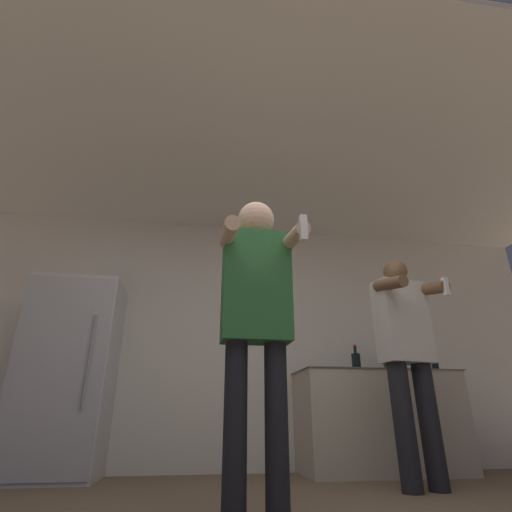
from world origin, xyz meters
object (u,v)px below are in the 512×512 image
Objects in this scene: bottle_tall_gin at (387,360)px; bottle_red_label at (356,361)px; person_woman_foreground at (256,309)px; refrigerator at (67,374)px; person_man_side at (407,351)px; bottle_clear_vodka at (435,362)px.

bottle_red_label is at bearing 180.00° from bottle_tall_gin.
person_woman_foreground is at bearing -133.45° from bottle_tall_gin.
person_man_side is at bearing -19.35° from refrigerator.
bottle_clear_vodka is (0.52, 0.00, -0.01)m from bottle_tall_gin.
refrigerator is 0.98× the size of person_woman_foreground.
bottle_red_label is 2.12m from person_woman_foreground.
person_man_side is (0.04, -0.93, -0.04)m from bottle_red_label.
person_man_side reaches higher than bottle_tall_gin.
refrigerator is 3.56m from bottle_clear_vodka.
bottle_red_label is 0.98× the size of bottle_clear_vodka.
bottle_tall_gin is 0.18× the size of person_man_side.
refrigerator is 6.31× the size of bottle_clear_vodka.
person_woman_foreground reaches higher than bottle_clear_vodka.
person_man_side is (-0.81, -0.93, -0.05)m from bottle_clear_vodka.
person_man_side is (2.74, -0.96, 0.12)m from refrigerator.
person_woman_foreground reaches higher than person_man_side.
bottle_red_label is (-0.33, 0.00, -0.02)m from bottle_tall_gin.
bottle_tall_gin is 1.17× the size of bottle_clear_vodka.
person_woman_foreground is at bearing -141.40° from bottle_clear_vodka.
person_man_side reaches higher than bottle_red_label.
bottle_tall_gin reaches higher than bottle_clear_vodka.
bottle_tall_gin is at bearing -0.00° from bottle_red_label.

